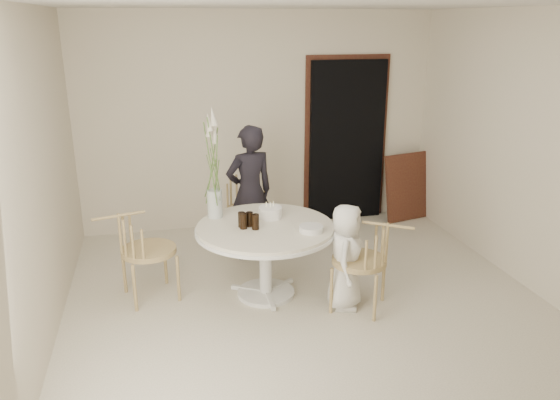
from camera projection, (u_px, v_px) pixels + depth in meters
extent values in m
plane|color=beige|center=(307.00, 302.00, 5.22)|extent=(4.50, 4.50, 0.00)
plane|color=silver|center=(312.00, 3.00, 4.37)|extent=(4.50, 4.50, 0.00)
plane|color=beige|center=(260.00, 122.00, 6.88)|extent=(4.50, 0.00, 4.50)
plane|color=beige|center=(435.00, 278.00, 2.72)|extent=(4.50, 0.00, 4.50)
plane|color=beige|center=(36.00, 183.00, 4.31)|extent=(0.00, 4.50, 4.50)
plane|color=beige|center=(532.00, 152.00, 5.29)|extent=(0.00, 4.50, 4.50)
cube|color=black|center=(347.00, 142.00, 7.17)|extent=(1.00, 0.10, 2.10)
cube|color=#522F1C|center=(346.00, 137.00, 7.18)|extent=(1.12, 0.03, 2.22)
cylinder|color=silver|center=(266.00, 293.00, 5.37)|extent=(0.56, 0.56, 0.04)
cylinder|color=silver|center=(266.00, 262.00, 5.27)|extent=(0.12, 0.12, 0.65)
cylinder|color=silver|center=(265.00, 230.00, 5.16)|extent=(1.33, 1.33, 0.03)
cylinder|color=beige|center=(265.00, 227.00, 5.15)|extent=(1.30, 1.30, 0.04)
cube|color=#522F1C|center=(407.00, 187.00, 7.31)|extent=(0.70, 0.35, 0.89)
cylinder|color=tan|center=(234.00, 238.00, 6.15)|extent=(0.03, 0.03, 0.46)
cylinder|color=tan|center=(269.00, 235.00, 6.24)|extent=(0.03, 0.03, 0.46)
cylinder|color=tan|center=(229.00, 226.00, 6.52)|extent=(0.03, 0.03, 0.46)
cylinder|color=tan|center=(262.00, 223.00, 6.62)|extent=(0.03, 0.03, 0.46)
cylinder|color=tan|center=(248.00, 210.00, 6.31)|extent=(0.51, 0.51, 0.05)
cylinder|color=tan|center=(342.00, 273.00, 5.32)|extent=(0.03, 0.03, 0.45)
cylinder|color=tan|center=(331.00, 291.00, 4.97)|extent=(0.03, 0.03, 0.45)
cylinder|color=tan|center=(383.00, 279.00, 5.19)|extent=(0.03, 0.03, 0.45)
cylinder|color=tan|center=(375.00, 298.00, 4.83)|extent=(0.03, 0.03, 0.45)
cylinder|color=tan|center=(359.00, 261.00, 5.00)|extent=(0.50, 0.50, 0.05)
cylinder|color=tan|center=(178.00, 279.00, 5.19)|extent=(0.03, 0.03, 0.47)
cylinder|color=tan|center=(165.00, 262.00, 5.53)|extent=(0.03, 0.03, 0.47)
cylinder|color=tan|center=(135.00, 288.00, 5.00)|extent=(0.03, 0.03, 0.47)
cylinder|color=tan|center=(124.00, 271.00, 5.35)|extent=(0.03, 0.03, 0.47)
cylinder|color=tan|center=(149.00, 250.00, 5.19)|extent=(0.52, 0.52, 0.05)
imported|color=black|center=(250.00, 193.00, 6.03)|extent=(0.63, 0.49, 1.51)
imported|color=white|center=(345.00, 257.00, 5.01)|extent=(0.49, 0.58, 1.01)
cylinder|color=white|center=(270.00, 212.00, 5.32)|extent=(0.23, 0.23, 0.11)
cylinder|color=beige|center=(270.00, 205.00, 5.30)|extent=(0.01, 0.01, 0.05)
cylinder|color=beige|center=(273.00, 204.00, 5.33)|extent=(0.01, 0.01, 0.05)
cylinder|color=beige|center=(266.00, 204.00, 5.31)|extent=(0.01, 0.01, 0.05)
cylinder|color=black|center=(250.00, 219.00, 5.10)|extent=(0.07, 0.07, 0.14)
cylinder|color=black|center=(255.00, 222.00, 5.03)|extent=(0.09, 0.09, 0.15)
cylinder|color=black|center=(242.00, 220.00, 5.09)|extent=(0.07, 0.07, 0.14)
cylinder|color=black|center=(243.00, 221.00, 5.04)|extent=(0.08, 0.08, 0.15)
cylinder|color=silver|center=(311.00, 229.00, 4.98)|extent=(0.28, 0.28, 0.06)
cylinder|color=silver|center=(215.00, 204.00, 5.32)|extent=(0.15, 0.15, 0.27)
cylinder|color=#4E7231|center=(216.00, 169.00, 5.23)|extent=(0.01, 0.01, 0.69)
cone|color=beige|center=(215.00, 134.00, 5.12)|extent=(0.07, 0.07, 0.18)
cylinder|color=#4E7231|center=(212.00, 166.00, 5.23)|extent=(0.01, 0.01, 0.75)
cone|color=beige|center=(210.00, 128.00, 5.11)|extent=(0.07, 0.07, 0.18)
cylinder|color=#4E7231|center=(210.00, 164.00, 5.18)|extent=(0.01, 0.01, 0.80)
cone|color=beige|center=(209.00, 122.00, 5.06)|extent=(0.07, 0.07, 0.18)
cylinder|color=#4E7231|center=(215.00, 161.00, 5.17)|extent=(0.01, 0.01, 0.86)
cone|color=beige|center=(213.00, 116.00, 5.03)|extent=(0.07, 0.07, 0.18)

